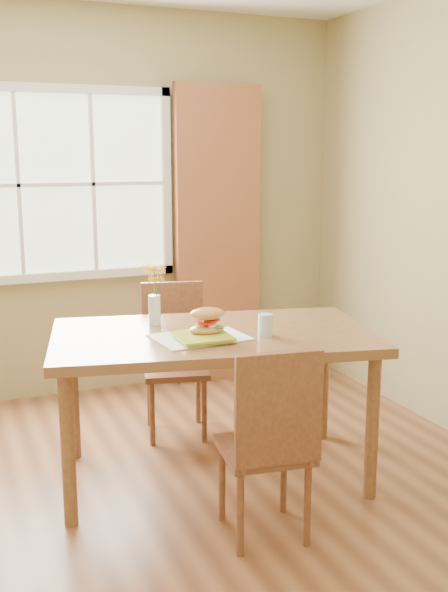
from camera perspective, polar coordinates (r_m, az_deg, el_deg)
room at (r=3.08m, az=-7.98°, el=4.83°), size 4.24×3.84×2.74m
window at (r=4.90m, az=-13.66°, el=8.91°), size 1.62×0.06×1.32m
curtain_right at (r=5.15m, az=-0.51°, el=4.90°), size 0.65×0.08×2.20m
dining_table at (r=3.61m, az=-0.93°, el=-4.27°), size 1.80×1.25×0.80m
chair_near at (r=3.08m, az=3.79°, el=-11.52°), size 0.43×0.43×0.91m
chair_far at (r=4.31m, az=-4.12°, el=-4.58°), size 0.46×0.46×0.92m
placemat at (r=3.49m, az=-2.00°, el=-3.42°), size 0.48×0.37×0.01m
plate at (r=3.43m, az=-1.76°, el=-3.49°), size 0.27×0.27×0.01m
croissant_sandwich at (r=3.47m, az=-1.39°, el=-2.09°), size 0.20×0.14×0.14m
water_glass at (r=3.52m, az=3.41°, el=-2.43°), size 0.07×0.07×0.11m
flower_vase at (r=3.72m, az=-5.76°, el=0.60°), size 0.13×0.13×0.33m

